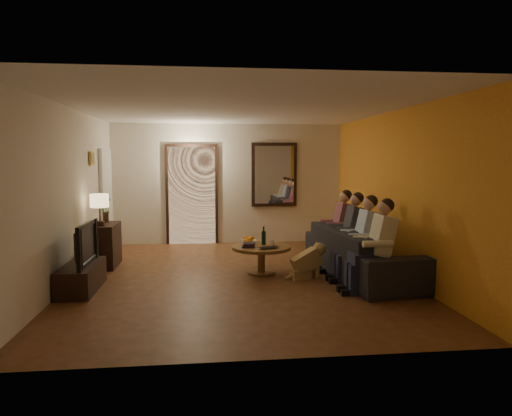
{
  "coord_description": "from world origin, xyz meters",
  "views": [
    {
      "loc": [
        -0.51,
        -6.96,
        1.82
      ],
      "look_at": [
        0.3,
        0.3,
        1.05
      ],
      "focal_mm": 32.0,
      "sensor_mm": 36.0,
      "label": 1
    }
  ],
  "objects": [
    {
      "name": "left_wall",
      "position": [
        -2.5,
        0.0,
        1.3
      ],
      "size": [
        0.02,
        6.0,
        2.6
      ],
      "primitive_type": "cube",
      "color": "beige",
      "rests_on": "floor"
    },
    {
      "name": "art_canvas",
      "position": [
        -2.46,
        1.3,
        1.85
      ],
      "size": [
        0.01,
        0.22,
        0.18
      ],
      "primitive_type": "cube",
      "color": "brown",
      "rests_on": "left_wall"
    },
    {
      "name": "table_lamp",
      "position": [
        -2.25,
        0.76,
        1.0
      ],
      "size": [
        0.3,
        0.3,
        0.54
      ],
      "primitive_type": null,
      "color": "beige",
      "rests_on": "dresser"
    },
    {
      "name": "coffee_table",
      "position": [
        0.37,
        0.18,
        0.23
      ],
      "size": [
        1.0,
        1.0,
        0.45
      ],
      "primitive_type": "cylinder",
      "rotation": [
        0.0,
        0.0,
        0.05
      ],
      "color": "brown",
      "rests_on": "floor"
    },
    {
      "name": "dog",
      "position": [
        1.03,
        -0.19,
        0.28
      ],
      "size": [
        0.6,
        0.38,
        0.56
      ],
      "primitive_type": null,
      "rotation": [
        0.0,
        0.0,
        0.26
      ],
      "color": "olive",
      "rests_on": "floor"
    },
    {
      "name": "oranges",
      "position": [
        0.19,
        0.4,
        0.55
      ],
      "size": [
        0.2,
        0.2,
        0.08
      ],
      "primitive_type": null,
      "color": "orange",
      "rests_on": "bowl"
    },
    {
      "name": "book_stack",
      "position": [
        0.15,
        0.08,
        0.48
      ],
      "size": [
        0.2,
        0.15,
        0.07
      ],
      "primitive_type": null,
      "color": "black",
      "rests_on": "coffee_table"
    },
    {
      "name": "floor",
      "position": [
        0.0,
        0.0,
        0.0
      ],
      "size": [
        5.0,
        6.0,
        0.01
      ],
      "primitive_type": "cube",
      "color": "#472D13",
      "rests_on": "ground"
    },
    {
      "name": "tv_stand",
      "position": [
        -2.25,
        -0.49,
        0.18
      ],
      "size": [
        0.45,
        1.11,
        0.37
      ],
      "primitive_type": "cube",
      "color": "black",
      "rests_on": "floor"
    },
    {
      "name": "front_wall",
      "position": [
        0.0,
        -3.0,
        1.3
      ],
      "size": [
        5.0,
        0.02,
        2.6
      ],
      "primitive_type": "cube",
      "color": "beige",
      "rests_on": "floor"
    },
    {
      "name": "right_wall",
      "position": [
        2.5,
        0.0,
        1.3
      ],
      "size": [
        0.02,
        6.0,
        2.6
      ],
      "primitive_type": "cube",
      "color": "beige",
      "rests_on": "floor"
    },
    {
      "name": "white_door",
      "position": [
        -2.46,
        2.3,
        1.02
      ],
      "size": [
        0.06,
        0.85,
        2.04
      ],
      "primitive_type": "cube",
      "color": "white",
      "rests_on": "floor"
    },
    {
      "name": "mirror_frame",
      "position": [
        1.0,
        2.96,
        1.5
      ],
      "size": [
        1.0,
        0.05,
        1.4
      ],
      "primitive_type": "cube",
      "color": "black",
      "rests_on": "back_wall"
    },
    {
      "name": "wine_glass",
      "position": [
        0.55,
        0.23,
        0.5
      ],
      "size": [
        0.06,
        0.06,
        0.1
      ],
      "primitive_type": "cylinder",
      "color": "silver",
      "rests_on": "coffee_table"
    },
    {
      "name": "ceiling",
      "position": [
        0.0,
        0.0,
        2.6
      ],
      "size": [
        5.0,
        6.0,
        0.01
      ],
      "primitive_type": "cube",
      "color": "white",
      "rests_on": "back_wall"
    },
    {
      "name": "orange_accent",
      "position": [
        2.49,
        0.0,
        1.3
      ],
      "size": [
        0.01,
        6.0,
        2.6
      ],
      "primitive_type": "cube",
      "color": "orange",
      "rests_on": "right_wall"
    },
    {
      "name": "mirror_glass",
      "position": [
        1.0,
        2.93,
        1.5
      ],
      "size": [
        0.86,
        0.02,
        1.26
      ],
      "primitive_type": "cube",
      "color": "white",
      "rests_on": "back_wall"
    },
    {
      "name": "laptop",
      "position": [
        0.47,
        -0.1,
        0.46
      ],
      "size": [
        0.38,
        0.31,
        0.03
      ],
      "primitive_type": "imported",
      "rotation": [
        0.0,
        0.0,
        0.35
      ],
      "color": "black",
      "rests_on": "coffee_table"
    },
    {
      "name": "door_trim",
      "position": [
        -0.8,
        2.97,
        1.05
      ],
      "size": [
        1.12,
        0.04,
        2.22
      ],
      "primitive_type": "cube",
      "color": "black",
      "rests_on": "floor"
    },
    {
      "name": "back_wall",
      "position": [
        0.0,
        3.0,
        1.3
      ],
      "size": [
        5.0,
        0.02,
        2.6
      ],
      "primitive_type": "cube",
      "color": "beige",
      "rests_on": "floor"
    },
    {
      "name": "dresser",
      "position": [
        -2.25,
        0.98,
        0.37
      ],
      "size": [
        0.45,
        0.83,
        0.73
      ],
      "primitive_type": "cube",
      "color": "black",
      "rests_on": "floor"
    },
    {
      "name": "flower_vase",
      "position": [
        -2.25,
        1.2,
        0.95
      ],
      "size": [
        0.14,
        0.14,
        0.44
      ],
      "primitive_type": null,
      "color": "#B41322",
      "rests_on": "dresser"
    },
    {
      "name": "person_a",
      "position": [
        1.82,
        -1.06,
        0.6
      ],
      "size": [
        0.6,
        0.4,
        1.2
      ],
      "primitive_type": null,
      "color": "tan",
      "rests_on": "sofa"
    },
    {
      "name": "tv",
      "position": [
        -2.25,
        -0.49,
        0.66
      ],
      "size": [
        1.02,
        0.13,
        0.59
      ],
      "primitive_type": "imported",
      "rotation": [
        0.0,
        0.0,
        1.57
      ],
      "color": "black",
      "rests_on": "tv_stand"
    },
    {
      "name": "person_c",
      "position": [
        1.82,
        0.14,
        0.6
      ],
      "size": [
        0.6,
        0.4,
        1.2
      ],
      "primitive_type": null,
      "color": "tan",
      "rests_on": "sofa"
    },
    {
      "name": "person_b",
      "position": [
        1.82,
        -0.46,
        0.6
      ],
      "size": [
        0.6,
        0.4,
        1.2
      ],
      "primitive_type": null,
      "color": "tan",
      "rests_on": "sofa"
    },
    {
      "name": "wine_bottle",
      "position": [
        0.42,
        0.28,
        0.6
      ],
      "size": [
        0.07,
        0.07,
        0.31
      ],
      "primitive_type": null,
      "color": "black",
      "rests_on": "coffee_table"
    },
    {
      "name": "person_d",
      "position": [
        1.82,
        0.74,
        0.6
      ],
      "size": [
        0.6,
        0.4,
        1.2
      ],
      "primitive_type": null,
      "color": "tan",
      "rests_on": "sofa"
    },
    {
      "name": "framed_art",
      "position": [
        -2.47,
        1.3,
        1.85
      ],
      "size": [
        0.03,
        0.28,
        0.24
      ],
      "primitive_type": "cube",
      "color": "#B28C33",
      "rests_on": "left_wall"
    },
    {
      "name": "bowl",
      "position": [
        0.19,
        0.4,
        0.48
      ],
      "size": [
        0.26,
        0.26,
        0.06
      ],
      "primitive_type": "imported",
      "color": "white",
      "rests_on": "coffee_table"
    },
    {
      "name": "sofa",
      "position": [
        1.92,
        -0.16,
        0.38
      ],
      "size": [
        2.68,
        1.25,
        0.76
      ],
      "primitive_type": "imported",
      "rotation": [
        0.0,
        0.0,
        1.66
      ],
      "color": "black",
      "rests_on": "floor"
    },
    {
      "name": "kitchen_doorway",
      "position": [
        -0.8,
        2.98,
        1.05
      ],
      "size": [
        1.0,
        0.06,
        2.1
      ],
      "primitive_type": "cube",
      "color": "#FFE0A5",
      "rests_on": "floor"
    },
    {
      "name": "fridge_glimpse",
      "position": [
        -0.55,
        2.98,
        0.9
      ],
      "size": [
        0.45,
        0.03,
        1.7
      ],
      "primitive_type": "cube",
      "color": "silver",
      "rests_on": "floor"
    }
  ]
}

